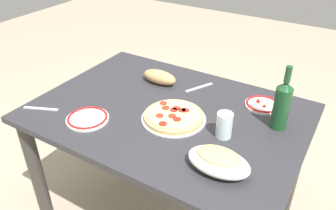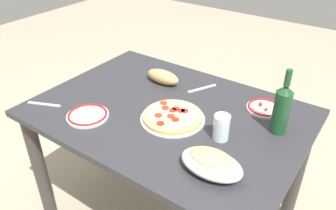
{
  "view_description": "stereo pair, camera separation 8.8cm",
  "coord_description": "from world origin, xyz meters",
  "px_view_note": "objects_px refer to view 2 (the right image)",
  "views": [
    {
      "loc": [
        0.69,
        -1.13,
        1.6
      ],
      "look_at": [
        0.0,
        0.0,
        0.77
      ],
      "focal_mm": 35.87,
      "sensor_mm": 36.0,
      "label": 1
    },
    {
      "loc": [
        0.76,
        -1.08,
        1.6
      ],
      "look_at": [
        0.0,
        0.0,
        0.77
      ],
      "focal_mm": 35.87,
      "sensor_mm": 36.0,
      "label": 2
    }
  ],
  "objects_px": {
    "side_plate_near": "(88,115)",
    "wine_bottle": "(282,108)",
    "baked_pasta_dish": "(212,163)",
    "side_plate_far": "(264,108)",
    "bread_loaf": "(163,77)",
    "water_glass": "(221,127)",
    "dining_table": "(168,132)",
    "pepperoni_pizza": "(173,117)"
  },
  "relations": [
    {
      "from": "baked_pasta_dish",
      "to": "bread_loaf",
      "type": "bearing_deg",
      "value": 140.28
    },
    {
      "from": "dining_table",
      "to": "water_glass",
      "type": "xyz_separation_m",
      "value": [
        0.3,
        -0.05,
        0.18
      ]
    },
    {
      "from": "side_plate_near",
      "to": "bread_loaf",
      "type": "bearing_deg",
      "value": 79.18
    },
    {
      "from": "water_glass",
      "to": "side_plate_near",
      "type": "relative_size",
      "value": 0.58
    },
    {
      "from": "side_plate_far",
      "to": "dining_table",
      "type": "bearing_deg",
      "value": -143.77
    },
    {
      "from": "water_glass",
      "to": "bread_loaf",
      "type": "height_order",
      "value": "water_glass"
    },
    {
      "from": "side_plate_near",
      "to": "bread_loaf",
      "type": "distance_m",
      "value": 0.47
    },
    {
      "from": "wine_bottle",
      "to": "side_plate_far",
      "type": "distance_m",
      "value": 0.2
    },
    {
      "from": "pepperoni_pizza",
      "to": "wine_bottle",
      "type": "bearing_deg",
      "value": 23.96
    },
    {
      "from": "pepperoni_pizza",
      "to": "side_plate_near",
      "type": "height_order",
      "value": "pepperoni_pizza"
    },
    {
      "from": "baked_pasta_dish",
      "to": "side_plate_near",
      "type": "distance_m",
      "value": 0.64
    },
    {
      "from": "wine_bottle",
      "to": "water_glass",
      "type": "xyz_separation_m",
      "value": [
        -0.18,
        -0.19,
        -0.06
      ]
    },
    {
      "from": "dining_table",
      "to": "side_plate_near",
      "type": "height_order",
      "value": "side_plate_near"
    },
    {
      "from": "wine_bottle",
      "to": "bread_loaf",
      "type": "bearing_deg",
      "value": 173.9
    },
    {
      "from": "water_glass",
      "to": "side_plate_far",
      "type": "bearing_deg",
      "value": 78.34
    },
    {
      "from": "dining_table",
      "to": "side_plate_far",
      "type": "bearing_deg",
      "value": 36.23
    },
    {
      "from": "pepperoni_pizza",
      "to": "wine_bottle",
      "type": "xyz_separation_m",
      "value": [
        0.42,
        0.19,
        0.1
      ]
    },
    {
      "from": "side_plate_near",
      "to": "side_plate_far",
      "type": "height_order",
      "value": "side_plate_far"
    },
    {
      "from": "baked_pasta_dish",
      "to": "wine_bottle",
      "type": "bearing_deg",
      "value": 73.91
    },
    {
      "from": "wine_bottle",
      "to": "side_plate_near",
      "type": "bearing_deg",
      "value": -152.18
    },
    {
      "from": "baked_pasta_dish",
      "to": "side_plate_far",
      "type": "bearing_deg",
      "value": 89.86
    },
    {
      "from": "pepperoni_pizza",
      "to": "water_glass",
      "type": "height_order",
      "value": "water_glass"
    },
    {
      "from": "dining_table",
      "to": "wine_bottle",
      "type": "xyz_separation_m",
      "value": [
        0.48,
        0.14,
        0.24
      ]
    },
    {
      "from": "dining_table",
      "to": "baked_pasta_dish",
      "type": "bearing_deg",
      "value": -33.9
    },
    {
      "from": "dining_table",
      "to": "pepperoni_pizza",
      "type": "distance_m",
      "value": 0.16
    },
    {
      "from": "water_glass",
      "to": "side_plate_far",
      "type": "height_order",
      "value": "water_glass"
    },
    {
      "from": "dining_table",
      "to": "pepperoni_pizza",
      "type": "height_order",
      "value": "pepperoni_pizza"
    },
    {
      "from": "dining_table",
      "to": "pepperoni_pizza",
      "type": "xyz_separation_m",
      "value": [
        0.06,
        -0.05,
        0.14
      ]
    },
    {
      "from": "water_glass",
      "to": "bread_loaf",
      "type": "distance_m",
      "value": 0.55
    },
    {
      "from": "wine_bottle",
      "to": "side_plate_far",
      "type": "relative_size",
      "value": 1.74
    },
    {
      "from": "dining_table",
      "to": "baked_pasta_dish",
      "type": "distance_m",
      "value": 0.47
    },
    {
      "from": "pepperoni_pizza",
      "to": "baked_pasta_dish",
      "type": "relative_size",
      "value": 1.22
    },
    {
      "from": "pepperoni_pizza",
      "to": "baked_pasta_dish",
      "type": "distance_m",
      "value": 0.37
    },
    {
      "from": "wine_bottle",
      "to": "side_plate_far",
      "type": "bearing_deg",
      "value": 129.67
    },
    {
      "from": "water_glass",
      "to": "dining_table",
      "type": "bearing_deg",
      "value": 170.79
    },
    {
      "from": "baked_pasta_dish",
      "to": "pepperoni_pizza",
      "type": "bearing_deg",
      "value": 147.17
    },
    {
      "from": "dining_table",
      "to": "baked_pasta_dish",
      "type": "relative_size",
      "value": 5.2
    },
    {
      "from": "side_plate_near",
      "to": "bread_loaf",
      "type": "relative_size",
      "value": 0.99
    },
    {
      "from": "side_plate_near",
      "to": "wine_bottle",
      "type": "bearing_deg",
      "value": 27.82
    },
    {
      "from": "side_plate_far",
      "to": "bread_loaf",
      "type": "relative_size",
      "value": 0.86
    },
    {
      "from": "dining_table",
      "to": "baked_pasta_dish",
      "type": "xyz_separation_m",
      "value": [
        0.37,
        -0.25,
        0.17
      ]
    },
    {
      "from": "dining_table",
      "to": "wine_bottle",
      "type": "distance_m",
      "value": 0.55
    }
  ]
}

